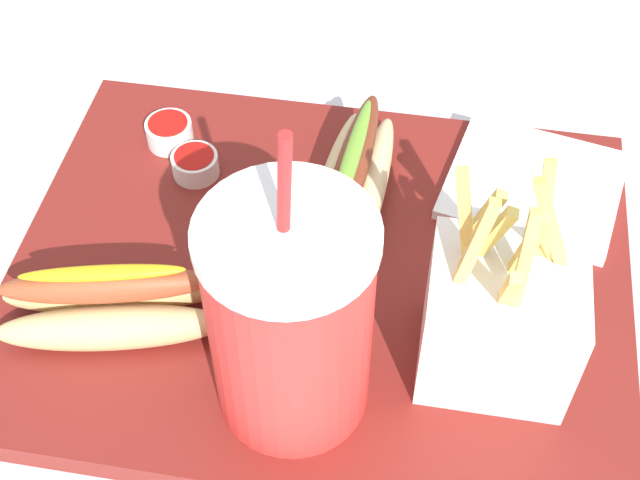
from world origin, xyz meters
TOP-DOWN VIEW (x-y plane):
  - ground_plane at (0.00, 0.00)m, footprint 2.40×2.40m
  - food_tray at (0.00, 0.00)m, footprint 0.44×0.35m
  - soda_cup at (-0.00, -0.10)m, footprint 0.10×0.10m
  - fries_basket at (0.12, -0.06)m, footprint 0.09×0.08m
  - hot_dog_1 at (0.01, 0.05)m, footprint 0.06×0.19m
  - hot_dog_2 at (-0.13, -0.07)m, footprint 0.16×0.09m
  - ketchup_cup_1 at (-0.14, 0.11)m, footprint 0.04×0.04m
  - ketchup_cup_2 at (-0.11, 0.08)m, footprint 0.04×0.04m
  - napkin_stack at (0.15, 0.10)m, footprint 0.15×0.14m

SIDE VIEW (x-z plane):
  - ground_plane at x=0.00m, z-range -0.02..0.00m
  - food_tray at x=0.00m, z-range 0.00..0.02m
  - napkin_stack at x=0.15m, z-range 0.02..0.03m
  - ketchup_cup_2 at x=-0.11m, z-range 0.02..0.04m
  - ketchup_cup_1 at x=-0.14m, z-range 0.02..0.04m
  - hot_dog_2 at x=-0.13m, z-range 0.01..0.07m
  - hot_dog_1 at x=0.01m, z-range 0.01..0.08m
  - fries_basket at x=0.12m, z-range -0.01..0.15m
  - soda_cup at x=0.00m, z-range -0.01..0.21m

